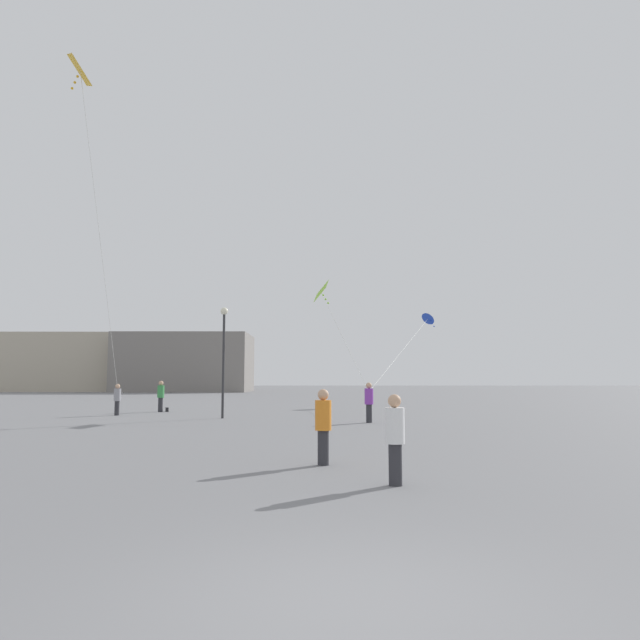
% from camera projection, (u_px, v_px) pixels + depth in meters
% --- Properties ---
extents(ground_plane, '(300.00, 300.00, 0.00)m').
position_uv_depth(ground_plane, '(347.00, 607.00, 4.68)').
color(ground_plane, slate).
extents(person_in_green, '(0.38, 0.38, 1.75)m').
position_uv_depth(person_in_green, '(161.00, 395.00, 32.17)').
color(person_in_green, '#2D2D33').
rests_on(person_in_green, ground_plane).
extents(person_in_orange, '(0.36, 0.36, 1.64)m').
position_uv_depth(person_in_orange, '(323.00, 423.00, 12.43)').
color(person_in_orange, '#2D2D33').
rests_on(person_in_orange, ground_plane).
extents(person_in_white, '(0.35, 0.35, 1.59)m').
position_uv_depth(person_in_white, '(395.00, 435.00, 10.07)').
color(person_in_white, '#2D2D33').
rests_on(person_in_white, ground_plane).
extents(person_in_purple, '(0.37, 0.37, 1.71)m').
position_uv_depth(person_in_purple, '(369.00, 401.00, 24.30)').
color(person_in_purple, '#2D2D33').
rests_on(person_in_purple, ground_plane).
extents(person_in_grey, '(0.35, 0.35, 1.60)m').
position_uv_depth(person_in_grey, '(117.00, 398.00, 29.12)').
color(person_in_grey, '#2D2D33').
rests_on(person_in_grey, ground_plane).
extents(kite_amber_delta, '(1.50, 9.26, 13.01)m').
position_uv_depth(kite_amber_delta, '(82.00, 77.00, 22.28)').
color(kite_amber_delta, yellow).
extents(kite_lime_delta, '(2.52, 6.83, 5.79)m').
position_uv_depth(kite_lime_delta, '(321.00, 292.00, 30.69)').
color(kite_lime_delta, '#8CD12D').
extents(kite_cobalt_diamond, '(6.79, 18.14, 5.50)m').
position_uv_depth(kite_cobalt_diamond, '(428.00, 319.00, 42.01)').
color(kite_cobalt_diamond, blue).
extents(building_left_hall, '(18.24, 10.89, 8.50)m').
position_uv_depth(building_left_hall, '(70.00, 363.00, 85.45)').
color(building_left_hall, '#B2A893').
rests_on(building_left_hall, ground_plane).
extents(building_centre_hall, '(18.64, 11.97, 8.30)m').
position_uv_depth(building_centre_hall, '(186.00, 363.00, 82.88)').
color(building_centre_hall, gray).
rests_on(building_centre_hall, ground_plane).
extents(lamppost_east, '(0.36, 0.36, 5.29)m').
position_uv_depth(lamppost_east, '(224.00, 344.00, 27.23)').
color(lamppost_east, '#2D2D30').
rests_on(lamppost_east, ground_plane).
extents(handbag_beside_flyer, '(0.24, 0.35, 0.24)m').
position_uv_depth(handbag_beside_flyer, '(167.00, 410.00, 32.19)').
color(handbag_beside_flyer, black).
rests_on(handbag_beside_flyer, ground_plane).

